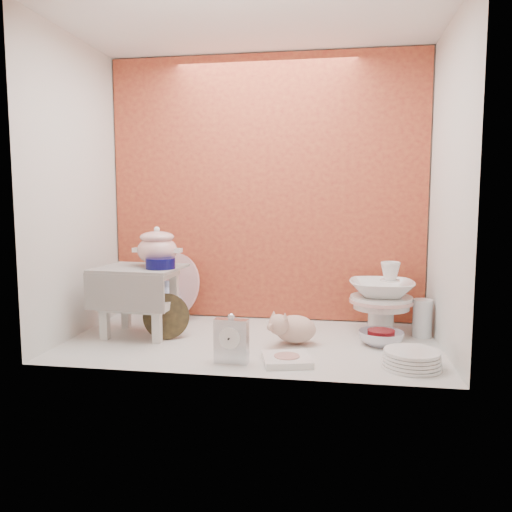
# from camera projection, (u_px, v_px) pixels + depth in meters

# --- Properties ---
(ground) EXTENTS (1.80, 1.80, 0.00)m
(ground) POSITION_uv_depth(u_px,v_px,m) (251.00, 341.00, 2.52)
(ground) COLOR silver
(ground) RESTS_ON ground
(niche_shell) EXTENTS (1.86, 1.03, 1.53)m
(niche_shell) POSITION_uv_depth(u_px,v_px,m) (257.00, 152.00, 2.59)
(niche_shell) COLOR #C15C30
(niche_shell) RESTS_ON ground
(step_stool) EXTENTS (0.43, 0.38, 0.35)m
(step_stool) POSITION_uv_depth(u_px,v_px,m) (140.00, 301.00, 2.61)
(step_stool) COLOR silver
(step_stool) RESTS_ON ground
(soup_tureen) EXTENTS (0.25, 0.25, 0.20)m
(soup_tureen) POSITION_uv_depth(u_px,v_px,m) (157.00, 246.00, 2.62)
(soup_tureen) COLOR white
(soup_tureen) RESTS_ON step_stool
(cobalt_bowl) EXTENTS (0.19, 0.19, 0.05)m
(cobalt_bowl) POSITION_uv_depth(u_px,v_px,m) (160.00, 263.00, 2.53)
(cobalt_bowl) COLOR #090946
(cobalt_bowl) RESTS_ON step_stool
(floral_platter) EXTENTS (0.41, 0.26, 0.38)m
(floral_platter) POSITION_uv_depth(u_px,v_px,m) (172.00, 285.00, 3.00)
(floral_platter) COLOR white
(floral_platter) RESTS_ON ground
(blue_white_vase) EXTENTS (0.28, 0.28, 0.22)m
(blue_white_vase) POSITION_uv_depth(u_px,v_px,m) (168.00, 300.00, 2.96)
(blue_white_vase) COLOR silver
(blue_white_vase) RESTS_ON ground
(lacquer_tray) EXTENTS (0.25, 0.17, 0.22)m
(lacquer_tray) POSITION_uv_depth(u_px,v_px,m) (166.00, 316.00, 2.56)
(lacquer_tray) COLOR black
(lacquer_tray) RESTS_ON ground
(mantel_clock) EXTENTS (0.15, 0.06, 0.21)m
(mantel_clock) POSITION_uv_depth(u_px,v_px,m) (231.00, 339.00, 2.17)
(mantel_clock) COLOR silver
(mantel_clock) RESTS_ON ground
(plush_pig) EXTENTS (0.29, 0.24, 0.15)m
(plush_pig) POSITION_uv_depth(u_px,v_px,m) (295.00, 329.00, 2.46)
(plush_pig) COLOR #C9A18D
(plush_pig) RESTS_ON ground
(teacup_saucer) EXTENTS (0.16, 0.16, 0.01)m
(teacup_saucer) POSITION_uv_depth(u_px,v_px,m) (232.00, 352.00, 2.33)
(teacup_saucer) COLOR white
(teacup_saucer) RESTS_ON ground
(gold_rim_teacup) EXTENTS (0.14, 0.14, 0.09)m
(gold_rim_teacup) POSITION_uv_depth(u_px,v_px,m) (232.00, 341.00, 2.32)
(gold_rim_teacup) COLOR white
(gold_rim_teacup) RESTS_ON teacup_saucer
(lattice_dish) EXTENTS (0.24, 0.24, 0.03)m
(lattice_dish) POSITION_uv_depth(u_px,v_px,m) (287.00, 359.00, 2.19)
(lattice_dish) COLOR white
(lattice_dish) RESTS_ON ground
(dinner_plate_stack) EXTENTS (0.32, 0.32, 0.07)m
(dinner_plate_stack) POSITION_uv_depth(u_px,v_px,m) (412.00, 359.00, 2.12)
(dinner_plate_stack) COLOR white
(dinner_plate_stack) RESTS_ON ground
(crystal_bowl) EXTENTS (0.25, 0.25, 0.07)m
(crystal_bowl) POSITION_uv_depth(u_px,v_px,m) (381.00, 338.00, 2.45)
(crystal_bowl) COLOR silver
(crystal_bowl) RESTS_ON ground
(clear_glass_vase) EXTENTS (0.11, 0.11, 0.19)m
(clear_glass_vase) POSITION_uv_depth(u_px,v_px,m) (422.00, 318.00, 2.59)
(clear_glass_vase) COLOR silver
(clear_glass_vase) RESTS_ON ground
(porcelain_tower) EXTENTS (0.44, 0.44, 0.38)m
(porcelain_tower) POSITION_uv_depth(u_px,v_px,m) (381.00, 298.00, 2.64)
(porcelain_tower) COLOR white
(porcelain_tower) RESTS_ON ground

